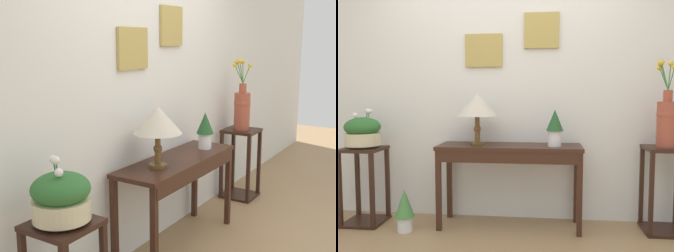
# 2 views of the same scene
# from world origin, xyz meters

# --- Properties ---
(back_wall_with_art) EXTENTS (9.00, 0.13, 2.80)m
(back_wall_with_art) POSITION_xyz_m (0.00, 1.43, 1.40)
(back_wall_with_art) COLOR silver
(back_wall_with_art) RESTS_ON ground
(console_table) EXTENTS (1.31, 0.42, 0.77)m
(console_table) POSITION_xyz_m (0.06, 1.11, 0.66)
(console_table) COLOR #381E14
(console_table) RESTS_ON ground
(table_lamp) EXTENTS (0.37, 0.37, 0.48)m
(table_lamp) POSITION_xyz_m (-0.24, 1.13, 1.13)
(table_lamp) COLOR brown
(table_lamp) RESTS_ON console_table
(potted_plant_on_console) EXTENTS (0.15, 0.15, 0.33)m
(potted_plant_on_console) POSITION_xyz_m (0.47, 1.09, 0.95)
(potted_plant_on_console) COLOR silver
(potted_plant_on_console) RESTS_ON console_table
(planter_bowl_wide_left) EXTENTS (0.33, 0.33, 0.36)m
(planter_bowl_wide_left) POSITION_xyz_m (-1.32, 1.06, 0.88)
(planter_bowl_wide_left) COLOR beige
(planter_bowl_wide_left) RESTS_ON pedestal_stand_left
(pedestal_stand_right) EXTENTS (0.36, 0.36, 0.77)m
(pedestal_stand_right) POSITION_xyz_m (1.44, 1.15, 0.38)
(pedestal_stand_right) COLOR black
(pedestal_stand_right) RESTS_ON ground
(flower_vase_tall_right) EXTENTS (0.18, 0.19, 0.76)m
(flower_vase_tall_right) POSITION_xyz_m (1.44, 1.15, 1.02)
(flower_vase_tall_right) COLOR #9E4733
(flower_vase_tall_right) RESTS_ON pedestal_stand_right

